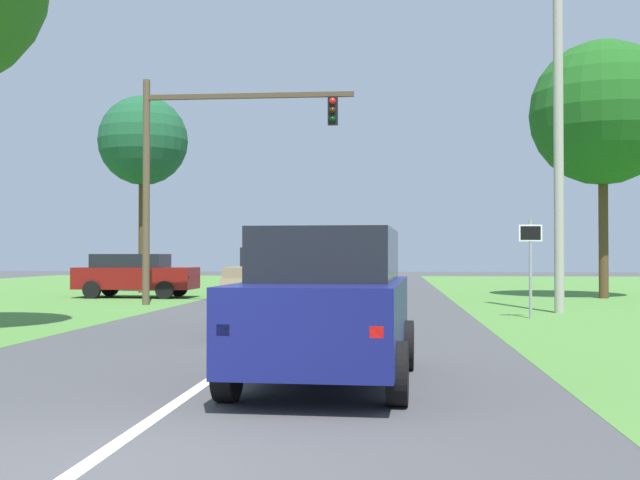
{
  "coord_description": "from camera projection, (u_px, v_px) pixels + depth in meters",
  "views": [
    {
      "loc": [
        2.44,
        -6.1,
        1.68
      ],
      "look_at": [
        0.27,
        17.78,
        2.11
      ],
      "focal_mm": 45.02,
      "sensor_mm": 36.0,
      "label": 1
    }
  ],
  "objects": [
    {
      "name": "crossing_suv_far",
      "position": [
        135.0,
        274.0,
        31.18
      ],
      "size": [
        4.63,
        2.15,
        1.7
      ],
      "color": "maroon",
      "rests_on": "ground_plane"
    },
    {
      "name": "ground_plane",
      "position": [
        281.0,
        331.0,
        17.49
      ],
      "size": [
        120.0,
        120.0,
        0.0
      ],
      "primitive_type": "plane",
      "color": "#424244"
    },
    {
      "name": "extra_tree_1",
      "position": [
        143.0,
        142.0,
        35.38
      ],
      "size": [
        3.93,
        3.93,
        8.68
      ],
      "color": "#4C351E",
      "rests_on": "ground_plane"
    },
    {
      "name": "lane_centre_stripe",
      "position": [
        93.0,
        460.0,
        6.54
      ],
      "size": [
        0.16,
        40.55,
        0.01
      ],
      "primitive_type": "cube",
      "color": "white",
      "rests_on": "ground_plane"
    },
    {
      "name": "keep_moving_sign",
      "position": [
        530.0,
        255.0,
        21.05
      ],
      "size": [
        0.6,
        0.09,
        2.59
      ],
      "color": "gray",
      "rests_on": "ground_plane"
    },
    {
      "name": "red_suv_near",
      "position": [
        328.0,
        303.0,
        10.49
      ],
      "size": [
        2.34,
        4.62,
        2.02
      ],
      "color": "navy",
      "rests_on": "ground_plane"
    },
    {
      "name": "utility_pole_right",
      "position": [
        559.0,
        143.0,
        23.02
      ],
      "size": [
        0.28,
        0.28,
        9.76
      ],
      "primitive_type": "cylinder",
      "color": "#9E998E",
      "rests_on": "ground_plane"
    },
    {
      "name": "pickup_truck_lead",
      "position": [
        290.0,
        288.0,
        17.29
      ],
      "size": [
        2.27,
        5.12,
        1.82
      ],
      "color": "tan",
      "rests_on": "ground_plane"
    },
    {
      "name": "oak_tree_right",
      "position": [
        603.0,
        113.0,
        30.73
      ],
      "size": [
        5.54,
        5.54,
        9.89
      ],
      "color": "#4C351E",
      "rests_on": "ground_plane"
    },
    {
      "name": "traffic_light",
      "position": [
        200.0,
        156.0,
        26.57
      ],
      "size": [
        7.06,
        0.4,
        7.52
      ],
      "color": "brown",
      "rests_on": "ground_plane"
    }
  ]
}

